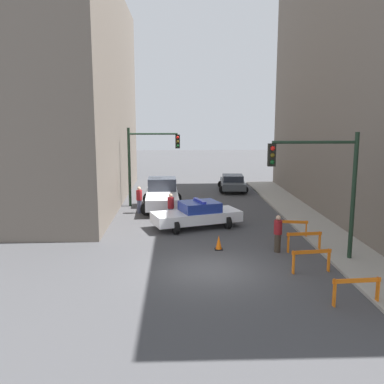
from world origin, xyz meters
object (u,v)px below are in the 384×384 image
(barrier_corner, at_px, (291,226))
(pedestrian_corner, at_px, (139,199))
(pedestrian_sidewalk, at_px, (278,233))
(traffic_cone, at_px, (219,243))
(parked_car_near, at_px, (233,183))
(traffic_light_near, at_px, (326,177))
(traffic_light_far, at_px, (146,155))
(pedestrian_crossing, at_px, (171,208))
(barrier_mid, at_px, (311,257))
(barrier_back, at_px, (304,239))
(police_car, at_px, (197,214))
(white_truck, at_px, (162,195))
(barrier_front, at_px, (356,287))

(barrier_corner, bearing_deg, pedestrian_corner, 143.63)
(pedestrian_sidewalk, distance_m, traffic_cone, 2.66)
(pedestrian_corner, bearing_deg, parked_car_near, 169.63)
(traffic_light_near, bearing_deg, barrier_corner, 96.62)
(traffic_light_far, bearing_deg, pedestrian_sidewalk, -57.41)
(pedestrian_crossing, bearing_deg, pedestrian_sidewalk, 35.72)
(barrier_mid, height_order, barrier_corner, same)
(pedestrian_crossing, distance_m, pedestrian_corner, 3.14)
(traffic_light_far, height_order, barrier_back, traffic_light_far)
(pedestrian_crossing, bearing_deg, barrier_corner, 55.06)
(traffic_light_near, height_order, parked_car_near, traffic_light_near)
(police_car, height_order, traffic_cone, police_car)
(traffic_light_far, height_order, police_car, traffic_light_far)
(traffic_light_far, distance_m, parked_car_near, 9.03)
(police_car, xyz_separation_m, barrier_back, (4.51, -4.43, -0.11))
(white_truck, height_order, barrier_back, white_truck)
(traffic_light_near, bearing_deg, white_truck, 123.48)
(white_truck, xyz_separation_m, traffic_cone, (2.83, -8.84, -0.59))
(pedestrian_corner, bearing_deg, traffic_cone, 59.97)
(barrier_mid, bearing_deg, traffic_cone, 137.46)
(white_truck, height_order, traffic_cone, white_truck)
(parked_car_near, bearing_deg, pedestrian_corner, -127.87)
(pedestrian_corner, relative_size, barrier_mid, 1.04)
(police_car, distance_m, barrier_mid, 8.04)
(traffic_cone, bearing_deg, pedestrian_sidewalk, -9.46)
(parked_car_near, bearing_deg, barrier_mid, -84.62)
(traffic_light_near, xyz_separation_m, parked_car_near, (-1.51, 16.99, -2.86))
(white_truck, xyz_separation_m, parked_car_near, (5.44, 6.48, -0.23))
(traffic_cone, bearing_deg, police_car, 101.12)
(barrier_corner, bearing_deg, pedestrian_crossing, 150.25)
(parked_car_near, distance_m, barrier_back, 15.84)
(parked_car_near, height_order, pedestrian_corner, pedestrian_corner)
(traffic_cone, bearing_deg, traffic_light_near, -22.09)
(police_car, bearing_deg, traffic_light_far, 9.58)
(white_truck, distance_m, pedestrian_corner, 1.90)
(barrier_front, xyz_separation_m, barrier_mid, (-0.52, 2.92, 0.00))
(barrier_back, bearing_deg, pedestrian_crossing, 136.86)
(pedestrian_sidewalk, height_order, barrier_mid, pedestrian_sidewalk)
(traffic_cone, bearing_deg, barrier_front, -57.38)
(traffic_light_far, distance_m, traffic_cone, 10.89)
(police_car, xyz_separation_m, traffic_cone, (0.78, -3.95, -0.41))
(barrier_mid, xyz_separation_m, traffic_cone, (-3.27, 3.00, -0.30))
(pedestrian_crossing, distance_m, traffic_cone, 5.58)
(white_truck, xyz_separation_m, barrier_mid, (6.09, -11.84, -0.29))
(traffic_light_near, distance_m, traffic_light_far, 13.92)
(pedestrian_crossing, relative_size, pedestrian_sidewalk, 1.00)
(pedestrian_corner, distance_m, barrier_corner, 9.86)
(parked_car_near, relative_size, traffic_cone, 6.70)
(pedestrian_crossing, bearing_deg, barrier_front, 23.42)
(traffic_light_far, xyz_separation_m, barrier_front, (7.69, -15.61, -2.78))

